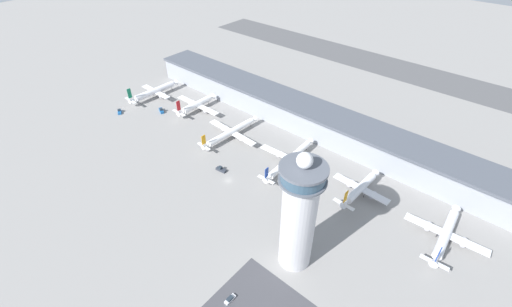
{
  "coord_description": "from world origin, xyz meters",
  "views": [
    {
      "loc": [
        100.35,
        -93.83,
        123.42
      ],
      "look_at": [
        3.72,
        18.56,
        9.4
      ],
      "focal_mm": 24.0,
      "sensor_mm": 36.0,
      "label": 1
    }
  ],
  "objects": [
    {
      "name": "ground_plane",
      "position": [
        0.0,
        0.0,
        0.0
      ],
      "size": [
        1000.0,
        1000.0,
        0.0
      ],
      "primitive_type": "plane",
      "color": "gray"
    },
    {
      "name": "terminal_building",
      "position": [
        0.0,
        70.0,
        8.57
      ],
      "size": [
        255.64,
        25.0,
        16.94
      ],
      "color": "#9399A3",
      "rests_on": "ground"
    },
    {
      "name": "runway_strip",
      "position": [
        0.0,
        200.64,
        0.0
      ],
      "size": [
        383.47,
        44.0,
        0.01
      ],
      "primitive_type": "cube",
      "color": "#515154",
      "rests_on": "ground"
    },
    {
      "name": "control_tower",
      "position": [
        55.47,
        -17.06,
        26.96
      ],
      "size": [
        17.14,
        17.14,
        56.11
      ],
      "color": "#BCBCC1",
      "rests_on": "ground"
    },
    {
      "name": "airplane_gate_alpha",
      "position": [
        -107.44,
        31.53,
        4.77
      ],
      "size": [
        30.24,
        41.96,
        14.21
      ],
      "color": "white",
      "rests_on": "ground"
    },
    {
      "name": "airplane_gate_bravo",
      "position": [
        -68.62,
        38.93,
        4.5
      ],
      "size": [
        38.8,
        33.08,
        13.76
      ],
      "color": "white",
      "rests_on": "ground"
    },
    {
      "name": "airplane_gate_charlie",
      "position": [
        -27.04,
        30.21,
        4.04
      ],
      "size": [
        38.75,
        44.87,
        11.98
      ],
      "color": "white",
      "rests_on": "ground"
    },
    {
      "name": "airplane_gate_delta",
      "position": [
        17.16,
        32.02,
        4.24
      ],
      "size": [
        40.43,
        46.06,
        11.97
      ],
      "color": "white",
      "rests_on": "ground"
    },
    {
      "name": "airplane_gate_echo",
      "position": [
        58.24,
        35.79,
        4.6
      ],
      "size": [
        30.36,
        33.37,
        13.06
      ],
      "color": "silver",
      "rests_on": "ground"
    },
    {
      "name": "airplane_gate_foxtrot",
      "position": [
        100.13,
        33.97,
        4.18
      ],
      "size": [
        35.56,
        38.88,
        12.8
      ],
      "color": "silver",
      "rests_on": "ground"
    },
    {
      "name": "service_truck_catering",
      "position": [
        -8.79,
        3.27,
        0.88
      ],
      "size": [
        6.27,
        3.11,
        2.56
      ],
      "color": "black",
      "rests_on": "ground"
    },
    {
      "name": "service_truck_fuel",
      "position": [
        -107.34,
        1.07,
        0.88
      ],
      "size": [
        6.25,
        5.02,
        2.55
      ],
      "color": "black",
      "rests_on": "ground"
    },
    {
      "name": "service_truck_baggage",
      "position": [
        -86.12,
        20.96,
        1.06
      ],
      "size": [
        6.96,
        4.79,
        3.04
      ],
      "color": "black",
      "rests_on": "ground"
    },
    {
      "name": "car_red_hatchback",
      "position": [
        47.9,
        -47.95,
        0.6
      ],
      "size": [
        1.83,
        4.82,
        1.55
      ],
      "color": "black",
      "rests_on": "ground"
    }
  ]
}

